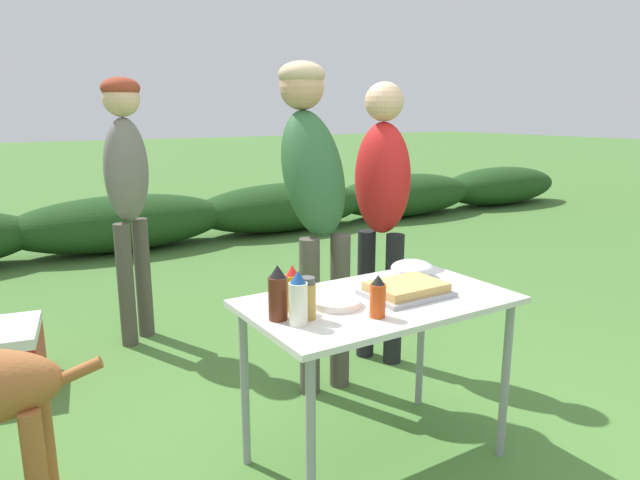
% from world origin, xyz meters
% --- Properties ---
extents(ground_plane, '(60.00, 60.00, 0.00)m').
position_xyz_m(ground_plane, '(0.00, 0.00, 0.00)').
color(ground_plane, '#477533').
extents(shrub_hedge, '(14.40, 0.90, 0.60)m').
position_xyz_m(shrub_hedge, '(-0.00, 4.55, 0.30)').
color(shrub_hedge, '#1E4219').
rests_on(shrub_hedge, ground).
extents(folding_table, '(1.10, 0.64, 0.74)m').
position_xyz_m(folding_table, '(0.00, 0.00, 0.66)').
color(folding_table, silver).
rests_on(folding_table, ground).
extents(food_tray, '(0.34, 0.26, 0.06)m').
position_xyz_m(food_tray, '(0.12, -0.03, 0.77)').
color(food_tray, '#9E9EA3').
rests_on(food_tray, folding_table).
extents(plate_stack, '(0.20, 0.20, 0.03)m').
position_xyz_m(plate_stack, '(-0.20, 0.02, 0.75)').
color(plate_stack, white).
rests_on(plate_stack, folding_table).
extents(mixing_bowl, '(0.20, 0.20, 0.08)m').
position_xyz_m(mixing_bowl, '(0.33, 0.18, 0.78)').
color(mixing_bowl, silver).
rests_on(mixing_bowl, folding_table).
extents(paper_cup_stack, '(0.08, 0.08, 0.11)m').
position_xyz_m(paper_cup_stack, '(-0.38, 0.14, 0.80)').
color(paper_cup_stack, white).
rests_on(paper_cup_stack, folding_table).
extents(hot_sauce_bottle, '(0.06, 0.06, 0.16)m').
position_xyz_m(hot_sauce_bottle, '(-0.13, -0.17, 0.82)').
color(hot_sauce_bottle, '#CC4214').
rests_on(hot_sauce_bottle, folding_table).
extents(mustard_bottle, '(0.06, 0.06, 0.18)m').
position_xyz_m(mustard_bottle, '(-0.37, 0.06, 0.83)').
color(mustard_bottle, yellow).
rests_on(mustard_bottle, folding_table).
extents(bbq_sauce_bottle, '(0.07, 0.07, 0.21)m').
position_xyz_m(bbq_sauce_bottle, '(-0.46, 0.01, 0.84)').
color(bbq_sauce_bottle, '#562314').
rests_on(bbq_sauce_bottle, folding_table).
extents(mayo_bottle, '(0.07, 0.07, 0.20)m').
position_xyz_m(mayo_bottle, '(-0.43, -0.08, 0.84)').
color(mayo_bottle, silver).
rests_on(mayo_bottle, folding_table).
extents(spice_jar, '(0.06, 0.06, 0.16)m').
position_xyz_m(spice_jar, '(-0.37, -0.05, 0.82)').
color(spice_jar, '#B2893D').
rests_on(spice_jar, folding_table).
extents(standing_person_in_dark_puffer, '(0.36, 0.51, 1.75)m').
position_xyz_m(standing_person_in_dark_puffer, '(0.17, 0.80, 1.13)').
color(standing_person_in_dark_puffer, '#4C473D').
rests_on(standing_person_in_dark_puffer, ground).
extents(standing_person_in_red_jacket, '(0.40, 0.38, 1.70)m').
position_xyz_m(standing_person_in_red_jacket, '(-0.53, 1.91, 1.08)').
color(standing_person_in_red_jacket, '#4C473D').
rests_on(standing_person_in_red_jacket, ground).
extents(standing_person_in_olive_jacket, '(0.37, 0.41, 1.66)m').
position_xyz_m(standing_person_in_olive_jacket, '(0.65, 0.83, 1.01)').
color(standing_person_in_olive_jacket, black).
rests_on(standing_person_in_olive_jacket, ground).
extents(cooler_box, '(0.40, 0.53, 0.34)m').
position_xyz_m(cooler_box, '(-1.30, 1.62, 0.17)').
color(cooler_box, '#B21E1E').
rests_on(cooler_box, ground).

